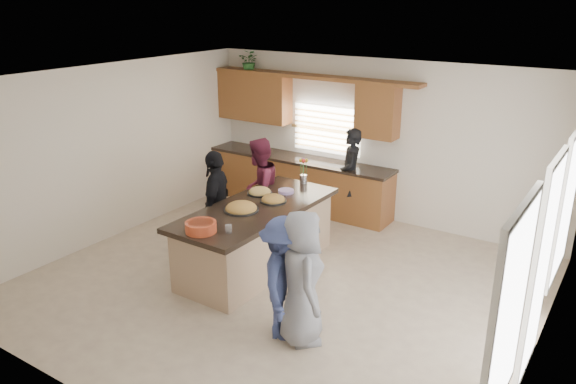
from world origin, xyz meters
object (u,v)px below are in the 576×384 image
Objects in this scene: woman_left_front at (217,204)px; woman_right_front at (302,278)px; woman_left_mid at (259,189)px; island at (257,239)px; woman_right_back at (283,278)px; woman_left_back at (350,175)px; salad_bowl at (201,226)px.

woman_left_front reaches higher than woman_right_front.
woman_right_front is at bearing 37.75° from woman_left_front.
island is at bearing 27.83° from woman_left_mid.
woman_right_front is at bearing 39.12° from woman_left_mid.
woman_left_mid is 0.90m from woman_left_front.
woman_left_back is at bearing -9.05° from woman_right_back.
woman_left_mid is 2.86m from woman_right_back.
woman_left_mid is at bearing 125.01° from island.
woman_left_mid is at bearing 105.45° from salad_bowl.
woman_right_front is at bearing -37.31° from island.
woman_left_back is 3.76m from woman_right_back.
woman_left_back reaches higher than woman_right_back.
island is 1.63× the size of woman_left_mid.
woman_right_front is at bearing -9.58° from woman_left_back.
woman_left_mid is (-0.88, -1.48, 0.00)m from woman_left_back.
woman_left_front is 1.12× the size of woman_right_back.
woman_left_back is at bearing 84.61° from salad_bowl.
woman_left_back reaches higher than woman_right_front.
salad_bowl is (-0.05, -1.10, 0.57)m from island.
woman_right_back is 0.93× the size of woman_right_front.
woman_right_front reaches higher than salad_bowl.
island is 1.80m from woman_right_back.
woman_left_mid is at bearing 16.85° from woman_right_back.
woman_left_front reaches higher than island.
woman_left_back is 1.00× the size of woman_left_mid.
woman_right_back is (1.01, -3.62, -0.09)m from woman_left_back.
woman_right_back is at bearing -42.72° from island.
woman_right_back is (1.28, -1.23, 0.29)m from island.
woman_right_back is (1.34, -0.13, -0.28)m from salad_bowl.
woman_left_front is (-0.69, 1.12, -0.19)m from salad_bowl.
woman_left_mid reaches higher than island.
woman_right_front is at bearing -105.07° from woman_right_back.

